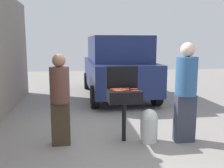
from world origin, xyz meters
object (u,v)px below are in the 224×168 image
at_px(propane_tank, 149,125).
at_px(parked_minivan, 117,66).
at_px(hot_dog_8, 114,89).
at_px(person_right, 186,89).
at_px(hot_dog_3, 119,91).
at_px(hot_dog_6, 119,89).
at_px(hot_dog_7, 116,90).
at_px(hot_dog_5, 125,90).
at_px(bbq_grill, 124,98).
at_px(hot_dog_4, 122,89).
at_px(hot_dog_1, 126,89).
at_px(hot_dog_0, 117,90).
at_px(hot_dog_9, 134,89).
at_px(person_left, 60,97).
at_px(hot_dog_2, 135,91).

distance_m(propane_tank, parked_minivan, 4.17).
distance_m(hot_dog_8, propane_tank, 0.93).
bearing_deg(propane_tank, person_right, -6.55).
bearing_deg(hot_dog_3, hot_dog_6, 78.57).
distance_m(hot_dog_7, hot_dog_8, 0.11).
xyz_separation_m(hot_dog_7, propane_tank, (0.60, -0.08, -0.65)).
bearing_deg(hot_dog_5, bbq_grill, 95.72).
distance_m(hot_dog_3, hot_dog_5, 0.14).
height_order(hot_dog_4, hot_dog_5, same).
relative_size(hot_dog_1, person_right, 0.07).
bearing_deg(hot_dog_0, hot_dog_8, 104.36).
relative_size(hot_dog_9, parked_minivan, 0.03).
bearing_deg(hot_dog_8, hot_dog_5, -39.47).
height_order(hot_dog_7, person_right, person_right).
xyz_separation_m(bbq_grill, hot_dog_8, (-0.18, 0.08, 0.16)).
xyz_separation_m(hot_dog_3, person_right, (1.22, -0.05, 0.01)).
bearing_deg(hot_dog_5, hot_dog_0, 177.03).
distance_m(hot_dog_6, hot_dog_7, 0.16).
height_order(hot_dog_3, hot_dog_7, same).
distance_m(hot_dog_8, person_left, 0.98).
bearing_deg(hot_dog_1, propane_tank, -26.31).
xyz_separation_m(bbq_grill, person_right, (1.10, -0.18, 0.17)).
relative_size(hot_dog_5, hot_dog_8, 1.00).
bearing_deg(bbq_grill, person_right, -9.47).
bearing_deg(hot_dog_1, hot_dog_0, -141.01).
distance_m(hot_dog_1, hot_dog_5, 0.17).
bearing_deg(hot_dog_4, hot_dog_5, -67.68).
distance_m(hot_dog_2, propane_tank, 0.71).
bearing_deg(propane_tank, hot_dog_0, 176.08).
height_order(bbq_grill, propane_tank, bbq_grill).
xyz_separation_m(hot_dog_4, hot_dog_5, (0.04, -0.09, 0.00)).
height_order(hot_dog_9, person_right, person_right).
height_order(hot_dog_2, hot_dog_7, same).
distance_m(person_right, parked_minivan, 4.22).
distance_m(hot_dog_6, hot_dog_8, 0.11).
height_order(hot_dog_3, propane_tank, hot_dog_3).
bearing_deg(person_left, parked_minivan, 53.86).
height_order(bbq_grill, hot_dog_3, hot_dog_3).
height_order(hot_dog_5, hot_dog_6, same).
bearing_deg(hot_dog_9, hot_dog_0, -164.70).
height_order(hot_dog_6, person_left, person_left).
distance_m(hot_dog_5, propane_tank, 0.79).
height_order(hot_dog_8, parked_minivan, parked_minivan).
bearing_deg(hot_dog_4, propane_tank, -14.70).
relative_size(hot_dog_1, hot_dog_3, 1.00).
xyz_separation_m(hot_dog_3, person_left, (-1.03, 0.11, -0.09)).
bearing_deg(hot_dog_1, person_left, -174.64).
relative_size(hot_dog_2, hot_dog_5, 1.00).
bearing_deg(hot_dog_0, hot_dog_6, 68.82).
xyz_separation_m(bbq_grill, hot_dog_1, (0.05, 0.09, 0.16)).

